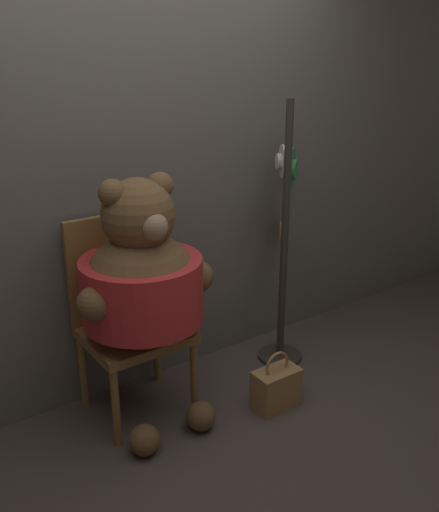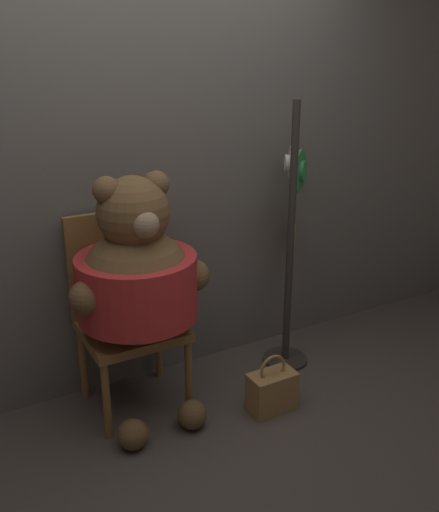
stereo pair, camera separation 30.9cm
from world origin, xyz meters
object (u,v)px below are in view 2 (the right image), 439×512
Objects in this scene: teddy_bear at (137,279)px; handbag_on_ground at (272,391)px; chair at (125,306)px; hat_display_rack at (292,239)px.

handbag_on_ground is (0.61, -0.33, -0.66)m from teddy_bear.
chair is 1.07m from hat_display_rack.
hat_display_rack is at bearing 46.93° from handbag_on_ground.
handbag_on_ground is at bearing -133.07° from hat_display_rack.
teddy_bear is 3.88× the size of handbag_on_ground.
handbag_on_ground is (0.63, -0.50, -0.45)m from chair.
teddy_bear is 1.04m from hat_display_rack.
chair is 0.66× the size of hat_display_rack.
teddy_bear reaches higher than chair.
teddy_bear is at bearing -84.73° from chair.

